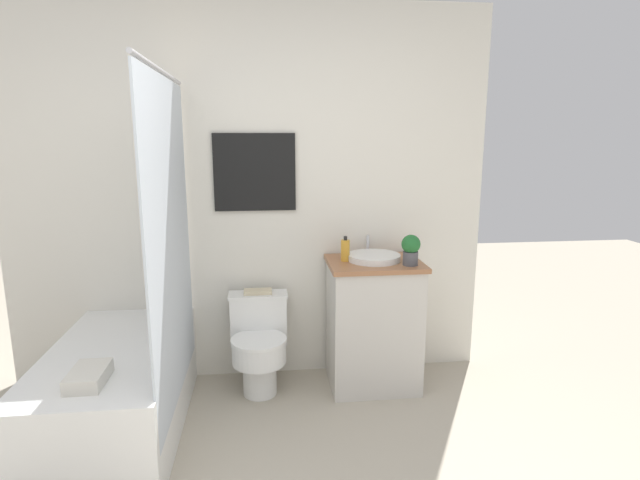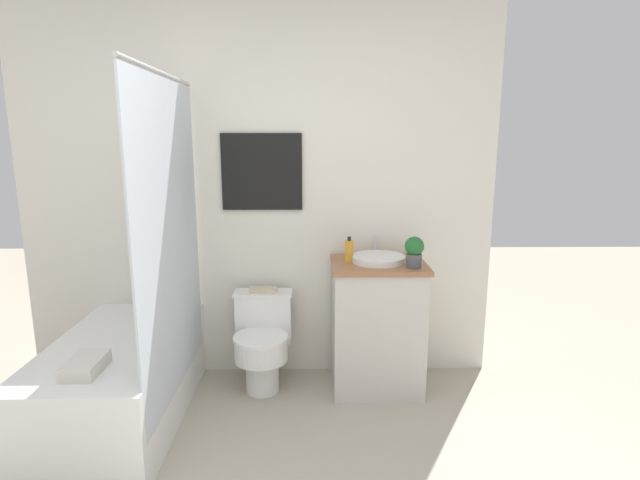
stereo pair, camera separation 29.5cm
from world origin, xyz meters
The scene contains 8 objects.
wall_back centered at (0.00, 1.99, 1.25)m, with size 3.20×0.07×2.50m.
shower_area centered at (-0.73, 1.31, 0.30)m, with size 0.70×1.30×1.98m.
toilet centered at (0.04, 1.71, 0.33)m, with size 0.39×0.48×0.63m.
vanity centered at (0.79, 1.71, 0.43)m, with size 0.60×0.48×0.86m.
sink centered at (0.79, 1.73, 0.88)m, with size 0.34×0.38×0.13m.
soap_bottle centered at (0.61, 1.73, 0.93)m, with size 0.06×0.06×0.16m.
potted_plant centered at (0.99, 1.58, 0.96)m, with size 0.12×0.12×0.19m.
book_on_tank centered at (0.04, 1.83, 0.64)m, with size 0.18×0.10×0.02m.
Camera 1 is at (0.08, -1.36, 1.64)m, focal length 28.00 mm.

